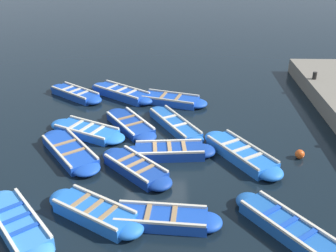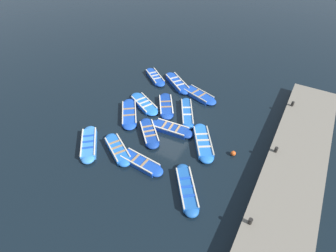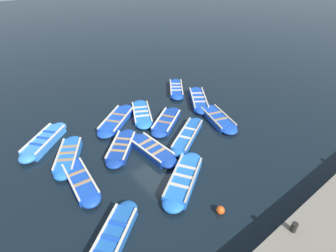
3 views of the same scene
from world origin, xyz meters
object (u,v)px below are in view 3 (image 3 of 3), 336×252
object	(u,v)px
boat_inner_gap	(80,181)
boat_broadside	(176,89)
boat_tucked	(166,121)
boat_near_quay	(183,179)
boat_bow_out	(198,100)
boat_stern_in	(44,141)
boat_mid_row	(188,135)
boat_centre	(142,114)
boat_alongside	(218,118)
boat_drifting	(116,120)
bollard_mid_north	(294,227)
boat_outer_right	(121,147)
boat_far_corner	(68,156)
buoy_orange_near	(220,210)
boat_end_of_row	(152,150)
boat_outer_left	(111,241)

from	to	relation	value
boat_inner_gap	boat_broadside	world-z (taller)	boat_inner_gap
boat_tucked	boat_near_quay	xyz separation A→B (m)	(-4.19, 2.29, 0.03)
boat_bow_out	boat_stern_in	xyz separation A→B (m)	(1.52, 9.48, 0.01)
boat_mid_row	boat_centre	world-z (taller)	boat_mid_row
boat_alongside	boat_centre	size ratio (longest dim) A/B	1.04
boat_drifting	boat_centre	bearing A→B (deg)	-100.13
bollard_mid_north	boat_outer_right	bearing A→B (deg)	13.44
boat_mid_row	boat_broadside	size ratio (longest dim) A/B	1.15
boat_inner_gap	boat_tucked	world-z (taller)	boat_inner_gap
boat_drifting	bollard_mid_north	world-z (taller)	bollard_mid_north
boat_broadside	bollard_mid_north	world-z (taller)	bollard_mid_north
boat_drifting	boat_near_quay	xyz separation A→B (m)	(-6.11, 0.07, 0.03)
boat_tucked	boat_far_corner	bearing A→B (deg)	86.42
boat_far_corner	boat_alongside	bearing A→B (deg)	-103.22
boat_centre	buoy_orange_near	world-z (taller)	boat_centre
boat_end_of_row	boat_far_corner	world-z (taller)	boat_far_corner
boat_centre	boat_near_quay	world-z (taller)	boat_near_quay
boat_alongside	boat_broadside	xyz separation A→B (m)	(4.61, -0.61, 0.01)
boat_centre	boat_broadside	bearing A→B (deg)	-70.20
boat_outer_right	boat_end_of_row	distance (m)	1.55
boat_outer_left	boat_stern_in	size ratio (longest dim) A/B	1.03
boat_mid_row	boat_near_quay	distance (m)	3.32
bollard_mid_north	buoy_orange_near	bearing A→B (deg)	20.44
boat_outer_right	boat_inner_gap	bearing A→B (deg)	110.65
boat_end_of_row	buoy_orange_near	bearing A→B (deg)	179.63
boat_outer_left	boat_near_quay	distance (m)	3.89
boat_outer_right	boat_far_corner	distance (m)	2.53
boat_bow_out	boat_far_corner	size ratio (longest dim) A/B	1.11
boat_outer_right	buoy_orange_near	distance (m)	5.80
boat_mid_row	boat_near_quay	size ratio (longest dim) A/B	1.01
boat_broadside	boat_tucked	xyz separation A→B (m)	(-3.03, 3.21, -0.01)
boat_mid_row	boat_drifting	distance (m)	4.37
boat_inner_gap	boat_drifting	size ratio (longest dim) A/B	0.95
boat_stern_in	boat_tucked	bearing A→B (deg)	-110.38
boat_broadside	boat_bow_out	bearing A→B (deg)	-178.13
boat_outer_left	boat_alongside	size ratio (longest dim) A/B	0.92
boat_centre	bollard_mid_north	xyz separation A→B (m)	(-10.19, 0.74, 0.77)
boat_end_of_row	boat_centre	size ratio (longest dim) A/B	0.97
boat_tucked	buoy_orange_near	distance (m)	6.65
boat_stern_in	bollard_mid_north	bearing A→B (deg)	-156.07
boat_drifting	boat_centre	size ratio (longest dim) A/B	1.02
boat_bow_out	boat_inner_gap	bearing A→B (deg)	104.17
boat_stern_in	bollard_mid_north	world-z (taller)	bollard_mid_north
boat_outer_left	boat_outer_right	size ratio (longest dim) A/B	1.17
boat_outer_right	boat_alongside	bearing A→B (deg)	-99.88
boat_alongside	boat_broadside	bearing A→B (deg)	-7.59
boat_end_of_row	boat_outer_right	bearing A→B (deg)	44.67
boat_bow_out	boat_alongside	world-z (taller)	boat_bow_out
boat_alongside	boat_drifting	distance (m)	5.96
boat_near_quay	bollard_mid_north	xyz separation A→B (m)	(-4.36, -0.91, 0.74)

